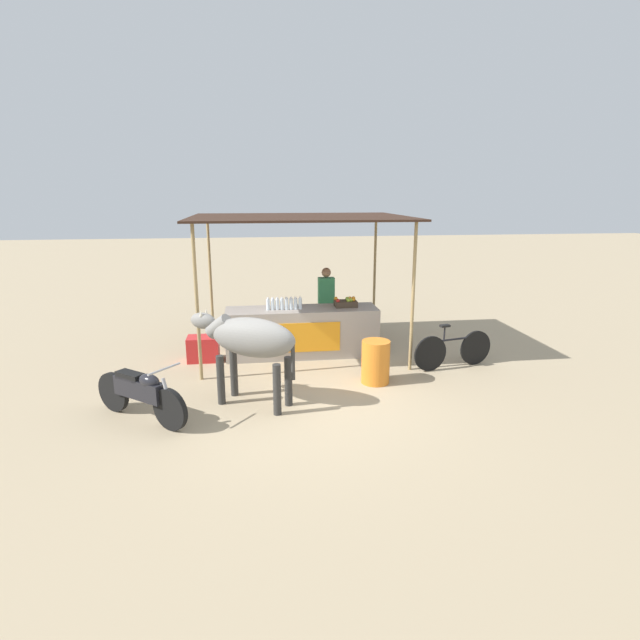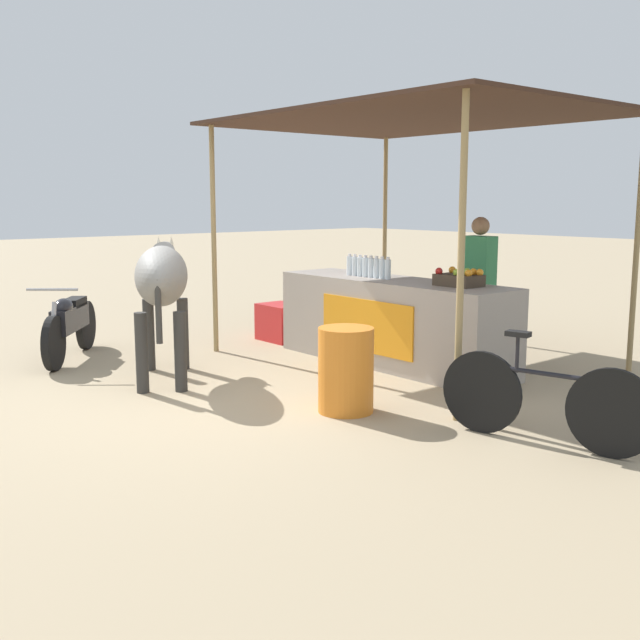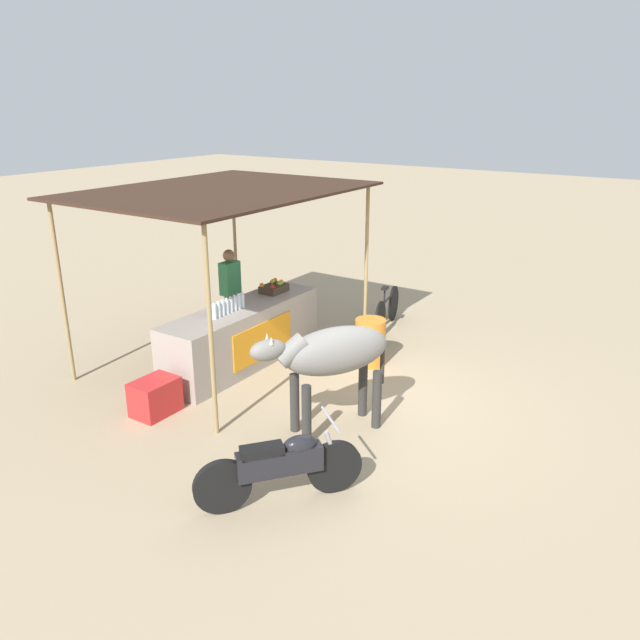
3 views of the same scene
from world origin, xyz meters
name	(u,v)px [view 2 (image 2 of 3)]	position (x,y,z in m)	size (l,w,h in m)	color
ground_plane	(228,396)	(0.00, 0.00, 0.00)	(60.00, 60.00, 0.00)	tan
stall_counter	(392,322)	(0.00, 2.20, 0.48)	(3.00, 0.82, 0.96)	#9E9389
stall_awning	(415,127)	(0.00, 2.50, 2.63)	(4.20, 3.20, 2.74)	#382319
water_bottle_row	(368,267)	(-0.35, 2.15, 1.07)	(0.70, 0.07, 0.25)	silver
fruit_crate	(459,279)	(0.90, 2.25, 1.03)	(0.44, 0.32, 0.18)	#3F3326
vendor_behind_counter	(478,289)	(0.60, 2.95, 0.85)	(0.34, 0.22, 1.65)	#383842
cooler_box	(281,322)	(-1.94, 2.10, 0.24)	(0.60, 0.44, 0.48)	red
water_barrel	(346,370)	(1.10, 0.51, 0.37)	(0.49, 0.49, 0.75)	orange
cow	(162,280)	(-1.02, -0.11, 1.03)	(1.74, 1.26, 1.44)	gray
motorcycle_parked	(70,323)	(-2.57, -0.49, 0.43)	(1.45, 1.19, 0.90)	black
bicycle_leaning	(543,400)	(2.71, 1.06, 0.35)	(1.62, 0.42, 0.85)	black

